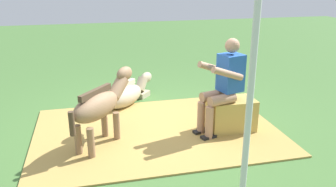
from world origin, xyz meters
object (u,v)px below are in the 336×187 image
Objects in this scene: person_seated at (223,83)px; soda_bottle at (249,110)px; hay_bale at (231,115)px; pony_standing at (101,105)px; pony_lying at (128,94)px; tent_pole_left at (250,97)px.

person_seated reaches higher than soda_bottle.
person_seated is (0.16, 0.03, 0.51)m from hay_bale.
pony_lying is (-0.52, -1.45, -0.39)m from pony_standing.
pony_standing reaches higher than pony_lying.
hay_bale reaches higher than pony_lying.
pony_standing is at bearing 0.24° from hay_bale.
pony_lying is (1.33, -1.44, -0.05)m from hay_bale.
person_seated is 4.71× the size of soda_bottle.
soda_bottle is at bearing -140.77° from hay_bale.
tent_pole_left is (0.64, 1.76, 0.95)m from hay_bale.
person_seated reaches higher than pony_lying.
hay_bale is 0.55× the size of pony_lying.
soda_bottle is (-2.31, -0.39, -0.43)m from pony_standing.
person_seated is 0.97m from soda_bottle.
pony_standing is (1.85, 0.01, 0.33)m from hay_bale.
pony_standing reaches higher than hay_bale.
person_seated is 1.15× the size of pony_lying.
hay_bale is at bearing -110.08° from tent_pole_left.
tent_pole_left is at bearing 74.43° from person_seated.
pony_standing is (1.69, -0.02, -0.18)m from person_seated.
soda_bottle is 2.63m from tent_pole_left.
tent_pole_left is at bearing 69.92° from hay_bale.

